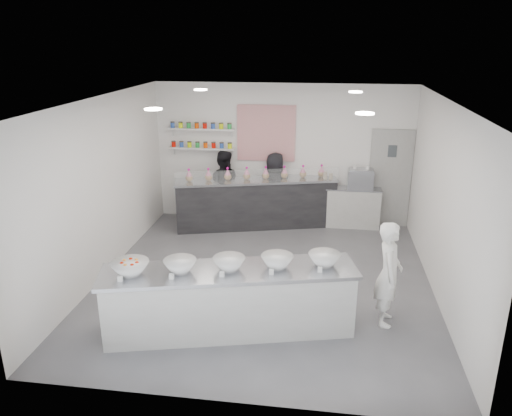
{
  "coord_description": "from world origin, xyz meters",
  "views": [
    {
      "loc": [
        0.93,
        -7.52,
        3.91
      ],
      "look_at": [
        -0.2,
        0.4,
        1.15
      ],
      "focal_mm": 35.0,
      "sensor_mm": 36.0,
      "label": 1
    }
  ],
  "objects": [
    {
      "name": "floor",
      "position": [
        0.0,
        0.0,
        0.0
      ],
      "size": [
        6.0,
        6.0,
        0.0
      ],
      "primitive_type": "plane",
      "color": "#515156",
      "rests_on": "ground"
    },
    {
      "name": "ceiling",
      "position": [
        0.0,
        0.0,
        3.0
      ],
      "size": [
        6.0,
        6.0,
        0.0
      ],
      "primitive_type": "plane",
      "rotation": [
        3.14,
        0.0,
        0.0
      ],
      "color": "white",
      "rests_on": "floor"
    },
    {
      "name": "back_wall",
      "position": [
        0.0,
        3.0,
        1.5
      ],
      "size": [
        5.5,
        0.0,
        5.5
      ],
      "primitive_type": "plane",
      "rotation": [
        1.57,
        0.0,
        0.0
      ],
      "color": "white",
      "rests_on": "floor"
    },
    {
      "name": "left_wall",
      "position": [
        -2.75,
        0.0,
        1.5
      ],
      "size": [
        0.0,
        6.0,
        6.0
      ],
      "primitive_type": "plane",
      "rotation": [
        1.57,
        0.0,
        1.57
      ],
      "color": "white",
      "rests_on": "floor"
    },
    {
      "name": "right_wall",
      "position": [
        2.75,
        0.0,
        1.5
      ],
      "size": [
        0.0,
        6.0,
        6.0
      ],
      "primitive_type": "plane",
      "rotation": [
        1.57,
        0.0,
        -1.57
      ],
      "color": "white",
      "rests_on": "floor"
    },
    {
      "name": "back_door",
      "position": [
        2.3,
        2.97,
        1.05
      ],
      "size": [
        0.88,
        0.04,
        2.1
      ],
      "primitive_type": "cube",
      "color": "#969693",
      "rests_on": "floor"
    },
    {
      "name": "pattern_panel",
      "position": [
        -0.35,
        2.98,
        1.95
      ],
      "size": [
        1.25,
        0.03,
        1.2
      ],
      "primitive_type": "cube",
      "color": "#BD3341",
      "rests_on": "back_wall"
    },
    {
      "name": "jar_shelf_lower",
      "position": [
        -1.75,
        2.9,
        1.6
      ],
      "size": [
        1.45,
        0.22,
        0.04
      ],
      "primitive_type": "cube",
      "color": "silver",
      "rests_on": "back_wall"
    },
    {
      "name": "jar_shelf_upper",
      "position": [
        -1.75,
        2.9,
        2.02
      ],
      "size": [
        1.45,
        0.22,
        0.04
      ],
      "primitive_type": "cube",
      "color": "silver",
      "rests_on": "back_wall"
    },
    {
      "name": "preserve_jars",
      "position": [
        -1.75,
        2.88,
        1.88
      ],
      "size": [
        1.45,
        0.1,
        0.56
      ],
      "primitive_type": null,
      "color": "red",
      "rests_on": "jar_shelf_lower"
    },
    {
      "name": "downlight_0",
      "position": [
        -1.4,
        -1.0,
        2.98
      ],
      "size": [
        0.24,
        0.24,
        0.02
      ],
      "primitive_type": "cylinder",
      "color": "white",
      "rests_on": "ceiling"
    },
    {
      "name": "downlight_1",
      "position": [
        1.4,
        -1.0,
        2.98
      ],
      "size": [
        0.24,
        0.24,
        0.02
      ],
      "primitive_type": "cylinder",
      "color": "white",
      "rests_on": "ceiling"
    },
    {
      "name": "downlight_2",
      "position": [
        -1.4,
        1.6,
        2.98
      ],
      "size": [
        0.24,
        0.24,
        0.02
      ],
      "primitive_type": "cylinder",
      "color": "white",
      "rests_on": "ceiling"
    },
    {
      "name": "downlight_3",
      "position": [
        1.4,
        1.6,
        2.98
      ],
      "size": [
        0.24,
        0.24,
        0.02
      ],
      "primitive_type": "cylinder",
      "color": "white",
      "rests_on": "ceiling"
    },
    {
      "name": "prep_counter",
      "position": [
        -0.28,
        -1.57,
        0.47
      ],
      "size": [
        3.54,
        1.6,
        0.94
      ],
      "primitive_type": "cube",
      "rotation": [
        0.0,
        0.0,
        0.24
      ],
      "color": "#B1B0AB",
      "rests_on": "floor"
    },
    {
      "name": "back_bar",
      "position": [
        -0.49,
        2.49,
        0.53
      ],
      "size": [
        3.47,
        1.51,
        1.06
      ],
      "primitive_type": "cube",
      "rotation": [
        0.0,
        0.0,
        0.27
      ],
      "color": "black",
      "rests_on": "floor"
    },
    {
      "name": "sneeze_guard",
      "position": [
        -0.41,
        2.21,
        1.21
      ],
      "size": [
        3.26,
        0.9,
        0.29
      ],
      "primitive_type": "cube",
      "rotation": [
        0.0,
        0.0,
        0.27
      ],
      "color": "white",
      "rests_on": "back_bar"
    },
    {
      "name": "espresso_ledge",
      "position": [
        1.55,
        2.78,
        0.43
      ],
      "size": [
        1.17,
        0.37,
        0.87
      ],
      "primitive_type": "cube",
      "color": "#B1B0AB",
      "rests_on": "floor"
    },
    {
      "name": "espresso_machine",
      "position": [
        1.68,
        2.78,
        1.07
      ],
      "size": [
        0.53,
        0.37,
        0.4
      ],
      "primitive_type": "cube",
      "color": "#93969E",
      "rests_on": "espresso_ledge"
    },
    {
      "name": "cup_stacks",
      "position": [
        1.0,
        2.78,
        1.02
      ],
      "size": [
        0.24,
        0.24,
        0.31
      ],
      "primitive_type": null,
      "color": "tan",
      "rests_on": "espresso_ledge"
    },
    {
      "name": "prep_bowls",
      "position": [
        -0.28,
        -1.57,
        1.03
      ],
      "size": [
        3.08,
        1.26,
        0.18
      ],
      "primitive_type": null,
      "rotation": [
        0.0,
        0.0,
        0.24
      ],
      "color": "white",
      "rests_on": "prep_counter"
    },
    {
      "name": "label_cards",
      "position": [
        -0.41,
        -2.09,
        0.98
      ],
      "size": [
        2.66,
        0.04,
        0.07
      ],
      "primitive_type": null,
      "color": "white",
      "rests_on": "prep_counter"
    },
    {
      "name": "cookie_bags",
      "position": [
        -0.49,
        2.49,
        1.2
      ],
      "size": [
        2.89,
        0.92,
        0.27
      ],
      "primitive_type": null,
      "rotation": [
        0.0,
        0.0,
        0.27
      ],
      "color": "#D86594",
      "rests_on": "back_bar"
    },
    {
      "name": "woman_prep",
      "position": [
        1.88,
        -1.03,
        0.77
      ],
      "size": [
        0.41,
        0.59,
        1.53
      ],
      "primitive_type": "imported",
      "rotation": [
        0.0,
        0.0,
        1.49
      ],
      "color": "white",
      "rests_on": "floor"
    },
    {
      "name": "staff_left",
      "position": [
        -1.26,
        2.74,
        0.8
      ],
      "size": [
        0.78,
        0.62,
        1.6
      ],
      "primitive_type": "imported",
      "rotation": [
        0.0,
        0.0,
        3.13
      ],
      "color": "black",
      "rests_on": "floor"
    },
    {
      "name": "staff_right",
      "position": [
        -0.12,
        2.74,
        0.79
      ],
      "size": [
        0.82,
        0.58,
        1.58
      ],
      "primitive_type": "imported",
      "rotation": [
        0.0,
        0.0,
        3.25
      ],
      "color": "black",
      "rests_on": "floor"
    }
  ]
}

